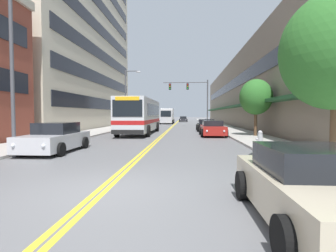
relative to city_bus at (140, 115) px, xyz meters
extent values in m
plane|color=slate|center=(2.32, 18.41, -1.83)|extent=(240.00, 240.00, 0.00)
cube|color=#B2ADA5|center=(-4.84, 18.41, -1.76)|extent=(3.33, 106.00, 0.14)
cube|color=#B2ADA5|center=(9.49, 18.41, -1.76)|extent=(3.33, 106.00, 0.14)
cube|color=yellow|center=(2.22, 18.41, -1.83)|extent=(0.14, 106.00, 0.01)
cube|color=yellow|center=(2.42, 18.41, -1.83)|extent=(0.14, 106.00, 0.01)
cube|color=beige|center=(-12.76, 9.71, 12.59)|extent=(12.00, 29.80, 28.83)
cube|color=black|center=(-6.72, 9.71, 1.37)|extent=(0.08, 27.42, 1.40)
cube|color=black|center=(-6.72, 9.71, 4.58)|extent=(0.08, 27.42, 1.40)
cube|color=black|center=(-6.72, 9.71, 7.78)|extent=(0.08, 27.42, 1.40)
cube|color=black|center=(-6.72, 9.71, 10.99)|extent=(0.08, 27.42, 1.40)
cube|color=black|center=(-6.72, 9.71, 14.19)|extent=(0.08, 27.42, 1.40)
cube|color=gray|center=(15.40, 18.41, 3.28)|extent=(8.00, 68.00, 10.22)
cube|color=#1E4C28|center=(10.85, 18.41, 1.07)|extent=(1.10, 61.20, 0.24)
cube|color=black|center=(11.36, 18.41, 4.51)|extent=(0.08, 61.20, 1.40)
cube|color=silver|center=(0.00, -0.10, -0.03)|extent=(2.52, 11.06, 2.89)
cube|color=#B21919|center=(0.00, -0.10, -0.61)|extent=(2.54, 11.08, 0.32)
cube|color=black|center=(0.00, 0.46, 0.43)|extent=(2.55, 8.63, 1.04)
cube|color=black|center=(0.00, -5.65, 0.49)|extent=(2.27, 0.04, 1.27)
cube|color=yellow|center=(0.00, -5.66, 1.21)|extent=(1.81, 0.06, 0.28)
cube|color=black|center=(0.00, -5.67, -1.30)|extent=(2.47, 0.08, 0.32)
cylinder|color=black|center=(-1.29, -3.86, -1.33)|extent=(0.30, 1.00, 1.00)
cylinder|color=black|center=(1.29, -3.86, -1.33)|extent=(0.30, 1.00, 1.00)
cylinder|color=black|center=(-1.29, 2.94, -1.33)|extent=(0.30, 1.00, 1.00)
cylinder|color=black|center=(1.29, 2.94, -1.33)|extent=(0.30, 1.00, 1.00)
cube|color=#38383D|center=(-2.08, 11.31, -1.30)|extent=(1.71, 4.07, 0.72)
cube|color=black|center=(-2.08, 11.48, -0.69)|extent=(1.47, 1.79, 0.48)
cylinder|color=black|center=(-2.96, 10.05, -1.52)|extent=(0.22, 0.62, 0.62)
cylinder|color=black|center=(-1.20, 10.05, -1.52)|extent=(0.22, 0.62, 0.62)
cylinder|color=black|center=(-2.96, 12.57, -1.52)|extent=(0.22, 0.62, 0.62)
cylinder|color=black|center=(-1.20, 12.57, -1.52)|extent=(0.22, 0.62, 0.62)
sphere|color=silver|center=(-2.68, 9.26, -1.26)|extent=(0.16, 0.16, 0.16)
sphere|color=silver|center=(-1.48, 9.26, -1.26)|extent=(0.16, 0.16, 0.16)
cube|color=red|center=(-2.69, 13.36, -1.26)|extent=(0.18, 0.04, 0.10)
cube|color=red|center=(-1.46, 13.36, -1.26)|extent=(0.18, 0.04, 0.10)
cube|color=#B7B7BC|center=(-2.09, -12.44, -1.29)|extent=(1.86, 4.44, 0.73)
cube|color=black|center=(-2.09, -12.26, -0.65)|extent=(1.60, 1.95, 0.55)
cylinder|color=black|center=(-3.05, -13.82, -1.51)|extent=(0.22, 0.63, 0.63)
cylinder|color=black|center=(-1.14, -13.82, -1.51)|extent=(0.22, 0.63, 0.63)
cylinder|color=black|center=(-3.05, -11.06, -1.51)|extent=(0.22, 0.63, 0.63)
cylinder|color=black|center=(-1.14, -11.06, -1.51)|extent=(0.22, 0.63, 0.63)
sphere|color=silver|center=(-2.75, -14.68, -1.25)|extent=(0.16, 0.16, 0.16)
sphere|color=silver|center=(-1.44, -14.68, -1.25)|extent=(0.16, 0.16, 0.16)
cube|color=red|center=(-2.76, -10.21, -1.25)|extent=(0.18, 0.04, 0.10)
cube|color=red|center=(-1.42, -10.21, -1.25)|extent=(0.18, 0.04, 0.10)
cube|color=beige|center=(6.59, -20.40, -1.31)|extent=(1.89, 4.05, 0.69)
cube|color=black|center=(6.59, -20.24, -0.74)|extent=(1.62, 1.78, 0.45)
cylinder|color=black|center=(5.63, -21.66, -1.52)|extent=(0.22, 0.62, 0.62)
cylinder|color=black|center=(5.63, -19.15, -1.52)|extent=(0.22, 0.62, 0.62)
cylinder|color=black|center=(7.56, -19.15, -1.52)|extent=(0.22, 0.62, 0.62)
cube|color=red|center=(5.91, -18.37, -1.28)|extent=(0.18, 0.04, 0.10)
cube|color=red|center=(7.27, -18.37, -1.28)|extent=(0.18, 0.04, 0.10)
cube|color=maroon|center=(6.65, -2.38, -1.30)|extent=(1.88, 4.50, 0.68)
cube|color=black|center=(6.65, -2.20, -0.74)|extent=(1.62, 1.98, 0.45)
cylinder|color=black|center=(5.69, -3.77, -1.49)|extent=(0.22, 0.68, 0.68)
cylinder|color=black|center=(7.61, -3.77, -1.49)|extent=(0.22, 0.68, 0.68)
cylinder|color=black|center=(5.69, -0.98, -1.49)|extent=(0.22, 0.68, 0.68)
cylinder|color=black|center=(7.61, -0.98, -1.49)|extent=(0.22, 0.68, 0.68)
sphere|color=silver|center=(5.99, -4.65, -1.27)|extent=(0.16, 0.16, 0.16)
sphere|color=silver|center=(7.31, -4.65, -1.27)|extent=(0.16, 0.16, 0.16)
cube|color=red|center=(5.97, -0.12, -1.27)|extent=(0.18, 0.04, 0.10)
cube|color=red|center=(7.33, -0.12, -1.27)|extent=(0.18, 0.04, 0.10)
cube|color=black|center=(6.62, 4.22, -1.32)|extent=(1.89, 4.18, 0.63)
cube|color=black|center=(6.62, 4.38, -0.77)|extent=(1.62, 1.84, 0.48)
cylinder|color=black|center=(5.66, 2.92, -1.48)|extent=(0.22, 0.69, 0.69)
cylinder|color=black|center=(7.59, 2.92, -1.48)|extent=(0.22, 0.69, 0.69)
cylinder|color=black|center=(5.66, 5.51, -1.48)|extent=(0.22, 0.69, 0.69)
cylinder|color=black|center=(7.59, 5.51, -1.48)|extent=(0.22, 0.69, 0.69)
sphere|color=silver|center=(5.96, 2.11, -1.29)|extent=(0.16, 0.16, 0.16)
sphere|color=silver|center=(7.28, 2.11, -1.29)|extent=(0.16, 0.16, 0.16)
cube|color=red|center=(5.94, 6.32, -1.29)|extent=(0.18, 0.04, 0.10)
cube|color=red|center=(7.30, 6.32, -1.29)|extent=(0.18, 0.04, 0.10)
cube|color=#232328|center=(3.72, 38.05, -1.34)|extent=(1.76, 4.28, 0.61)
cube|color=black|center=(3.72, 38.22, -0.77)|extent=(1.51, 1.88, 0.53)
cylinder|color=black|center=(2.81, 36.72, -1.50)|extent=(0.22, 0.66, 0.66)
cylinder|color=black|center=(4.62, 36.72, -1.50)|extent=(0.22, 0.66, 0.66)
cylinder|color=black|center=(2.81, 39.37, -1.50)|extent=(0.22, 0.66, 0.66)
cylinder|color=black|center=(4.62, 39.37, -1.50)|extent=(0.22, 0.66, 0.66)
sphere|color=silver|center=(3.10, 35.89, -1.31)|extent=(0.16, 0.16, 0.16)
sphere|color=silver|center=(4.33, 35.89, -1.31)|extent=(0.16, 0.16, 0.16)
cube|color=red|center=(3.08, 40.20, -1.31)|extent=(0.18, 0.04, 0.10)
cube|color=red|center=(4.35, 40.20, -1.31)|extent=(0.18, 0.04, 0.10)
cube|color=#B7B7BC|center=(0.73, 23.12, -0.34)|extent=(2.21, 1.97, 2.47)
cube|color=black|center=(0.73, 22.12, 0.10)|extent=(1.88, 0.04, 1.09)
cube|color=white|center=(0.73, 26.40, -0.24)|extent=(2.26, 4.59, 2.67)
cylinder|color=black|center=(-0.40, 23.12, -1.41)|extent=(0.28, 0.84, 0.84)
cylinder|color=black|center=(1.87, 23.12, -1.41)|extent=(0.28, 0.84, 0.84)
cylinder|color=black|center=(-0.40, 27.77, -1.41)|extent=(0.28, 0.84, 0.84)
cylinder|color=black|center=(1.87, 27.77, -1.41)|extent=(0.28, 0.84, 0.84)
cylinder|color=#47474C|center=(7.52, 13.98, 1.61)|extent=(0.18, 0.18, 6.88)
cylinder|color=#47474C|center=(4.27, 13.98, 4.71)|extent=(6.51, 0.11, 0.11)
cube|color=black|center=(4.59, 13.98, 4.11)|extent=(0.34, 0.26, 0.92)
sphere|color=red|center=(4.59, 13.82, 4.38)|extent=(0.18, 0.18, 0.18)
sphere|color=yellow|center=(4.59, 13.82, 4.11)|extent=(0.18, 0.18, 0.18)
sphere|color=green|center=(4.59, 13.82, 3.83)|extent=(0.18, 0.18, 0.18)
cylinder|color=black|center=(4.59, 13.98, 4.64)|extent=(0.02, 0.02, 0.14)
cube|color=black|center=(1.99, 13.98, 4.11)|extent=(0.34, 0.26, 0.92)
sphere|color=red|center=(1.99, 13.82, 4.38)|extent=(0.18, 0.18, 0.18)
sphere|color=yellow|center=(1.99, 13.82, 4.11)|extent=(0.18, 0.18, 0.18)
sphere|color=green|center=(1.99, 13.82, 3.83)|extent=(0.18, 0.18, 0.18)
cylinder|color=black|center=(1.99, 13.98, 4.64)|extent=(0.02, 0.02, 0.14)
cylinder|color=#47474C|center=(-2.98, -14.27, 1.91)|extent=(0.16, 0.16, 7.48)
cylinder|color=#47474C|center=(-2.98, 6.57, 1.78)|extent=(0.16, 0.16, 7.22)
cylinder|color=#47474C|center=(-2.18, 6.57, 5.24)|extent=(1.60, 0.10, 0.10)
ellipsoid|color=#B2B2B7|center=(-1.38, 6.57, 5.14)|extent=(0.56, 0.28, 0.20)
cylinder|color=brown|center=(9.27, -15.89, -0.54)|extent=(0.21, 0.21, 2.31)
ellipsoid|color=#2D6B28|center=(9.27, -15.89, 2.11)|extent=(3.51, 3.51, 3.86)
cylinder|color=brown|center=(9.95, -3.52, -0.69)|extent=(0.24, 0.24, 2.01)
ellipsoid|color=#2D6B28|center=(9.95, -3.52, 1.41)|extent=(2.58, 2.58, 2.84)
cylinder|color=#B7B7BC|center=(8.27, -10.93, -1.34)|extent=(0.26, 0.26, 0.70)
sphere|color=#B7B7BC|center=(8.27, -10.93, -0.93)|extent=(0.23, 0.23, 0.23)
cylinder|color=#B7B7BC|center=(8.10, -10.93, -1.26)|extent=(0.08, 0.12, 0.12)
camera|label=1|loc=(4.38, -24.95, 0.05)|focal=28.00mm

